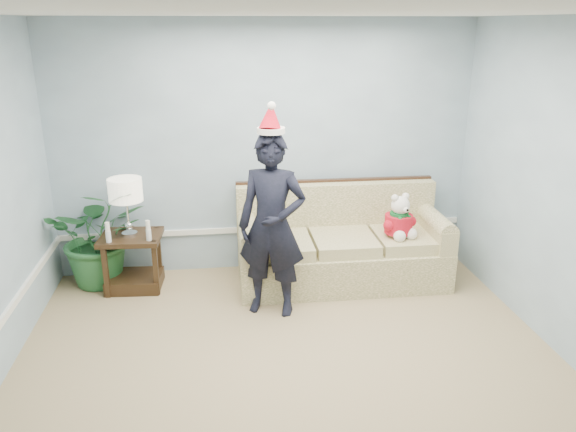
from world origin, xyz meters
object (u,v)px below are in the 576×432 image
at_px(table_lamp, 126,192).
at_px(teddy_bear, 399,221).
at_px(man, 272,226).
at_px(sofa, 340,247).
at_px(houseplant, 99,235).
at_px(side_table, 134,267).

xyz_separation_m(table_lamp, teddy_bear, (2.75, -0.27, -0.34)).
bearing_deg(teddy_bear, man, 177.90).
distance_m(sofa, teddy_bear, 0.69).
xyz_separation_m(sofa, table_lamp, (-2.19, 0.06, 0.68)).
relative_size(sofa, teddy_bear, 4.64).
distance_m(houseplant, man, 1.95).
height_order(sofa, teddy_bear, sofa).
bearing_deg(table_lamp, sofa, -1.65).
bearing_deg(sofa, table_lamp, 179.02).
bearing_deg(houseplant, sofa, -5.27).
xyz_separation_m(sofa, man, (-0.80, -0.62, 0.51)).
height_order(table_lamp, houseplant, table_lamp).
bearing_deg(table_lamp, houseplant, 153.17).
distance_m(sofa, man, 1.13).
bearing_deg(sofa, side_table, 178.98).
relative_size(houseplant, teddy_bear, 2.29).
bearing_deg(table_lamp, man, -26.11).
height_order(side_table, teddy_bear, teddy_bear).
xyz_separation_m(man, teddy_bear, (1.36, 0.41, -0.16)).
xyz_separation_m(houseplant, man, (1.73, -0.85, 0.33)).
bearing_deg(teddy_bear, table_lamp, 155.52).
relative_size(table_lamp, houseplant, 0.55).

